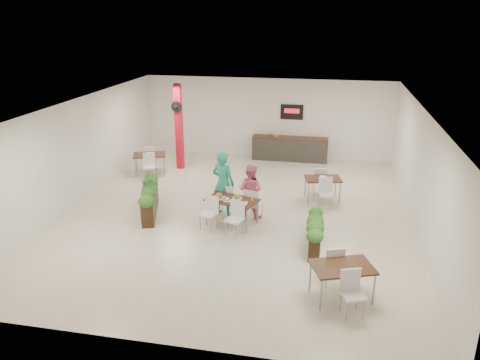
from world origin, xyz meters
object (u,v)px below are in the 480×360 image
planter_left (150,197)px  side_table_a (150,158)px  diner_man (223,183)px  service_counter (290,148)px  red_column (179,126)px  side_table_b (323,182)px  diner_woman (250,191)px  main_table (232,203)px  planter_right (315,230)px  side_table_c (342,271)px

planter_left → side_table_a: (-1.37, 3.46, 0.09)m
diner_man → side_table_a: diner_man is taller
service_counter → diner_man: service_counter is taller
red_column → side_table_b: red_column is taller
diner_woman → side_table_a: (-4.29, 3.04, -0.16)m
red_column → main_table: 5.55m
diner_woman → side_table_a: 5.26m
side_table_b → diner_woman: bearing=-154.0°
planter_right → side_table_a: size_ratio=1.04×
service_counter → diner_woman: bearing=-95.8°
service_counter → side_table_c: size_ratio=1.80×
planter_left → main_table: bearing=-5.3°
diner_woman → planter_right: (1.94, -1.60, -0.31)m
main_table → side_table_b: bearing=43.2°
service_counter → main_table: (-1.00, -6.43, 0.14)m
side_table_a → side_table_b: 6.46m
side_table_a → side_table_c: bearing=-64.2°
red_column → side_table_a: (-0.88, -0.87, -1.02)m
side_table_a → side_table_c: size_ratio=1.00×
main_table → side_table_b: 3.33m
main_table → planter_right: main_table is taller
main_table → planter_left: (-2.51, 0.23, -0.10)m
service_counter → planter_left: (-3.51, -6.20, 0.04)m
planter_left → side_table_b: 5.35m
red_column → diner_woman: red_column is taller
red_column → service_counter: 4.56m
service_counter → diner_man: bearing=-103.5°
diner_woman → service_counter: bearing=-79.0°
service_counter → side_table_a: bearing=-150.7°
side_table_a → service_counter: bearing=9.8°
planter_right → diner_woman: bearing=140.5°
service_counter → side_table_a: (-4.88, -2.74, 0.13)m
red_column → planter_left: red_column is taller
red_column → diner_man: bearing=-56.3°
diner_woman → side_table_c: 4.56m
red_column → side_table_a: red_column is taller
service_counter → planter_left: bearing=-119.5°
planter_left → side_table_a: 3.72m
service_counter → side_table_a: 5.59m
service_counter → side_table_b: service_counter is taller
diner_man → side_table_a: 4.64m
diner_woman → side_table_c: (2.59, -3.76, -0.16)m
main_table → planter_right: size_ratio=1.10×
main_table → side_table_a: bearing=136.4°
main_table → diner_man: bearing=120.8°
diner_woman → diner_man: bearing=16.8°
diner_man → red_column: bearing=-39.5°
side_table_c → red_column: bearing=107.1°
diner_man → side_table_b: diner_man is taller
planter_left → side_table_c: bearing=-31.2°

